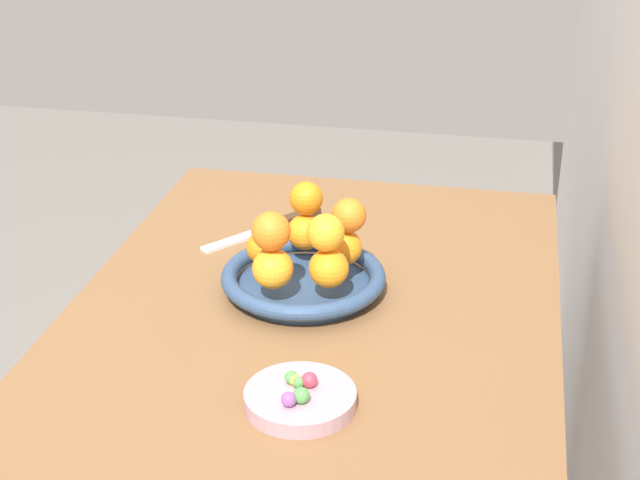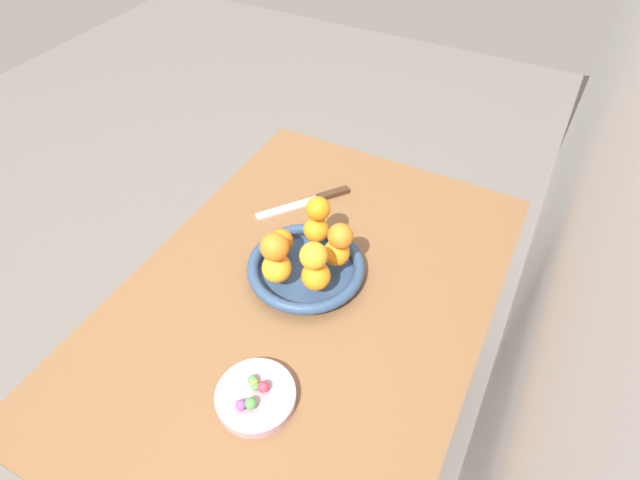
{
  "view_description": "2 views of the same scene",
  "coord_description": "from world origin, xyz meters",
  "px_view_note": "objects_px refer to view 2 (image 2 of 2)",
  "views": [
    {
      "loc": [
        1.3,
        0.28,
        1.49
      ],
      "look_at": [
        -0.08,
        -0.0,
        0.82
      ],
      "focal_mm": 55.0,
      "sensor_mm": 36.0,
      "label": 1
    },
    {
      "loc": [
        0.59,
        0.34,
        1.61
      ],
      "look_at": [
        -0.07,
        0.0,
        0.86
      ],
      "focal_mm": 28.0,
      "sensor_mm": 36.0,
      "label": 2
    }
  ],
  "objects_px": {
    "fruit_bowl": "(306,268)",
    "candy_dish": "(256,397)",
    "orange_1": "(316,276)",
    "candy_ball_4": "(254,383)",
    "orange_4": "(281,241)",
    "candy_ball_5": "(253,380)",
    "orange_0": "(277,268)",
    "orange_3": "(316,230)",
    "orange_7": "(275,247)",
    "candy_ball_3": "(251,403)",
    "knife": "(312,200)",
    "orange_6": "(340,236)",
    "candy_ball_2": "(263,387)",
    "orange_5": "(314,256)",
    "dining_table": "(305,319)",
    "candy_ball_0": "(241,405)",
    "orange_8": "(318,209)",
    "candy_ball_1": "(256,386)",
    "orange_2": "(336,253)"
  },
  "relations": [
    {
      "from": "fruit_bowl",
      "to": "candy_dish",
      "type": "relative_size",
      "value": 1.77
    },
    {
      "from": "orange_1",
      "to": "candy_ball_4",
      "type": "bearing_deg",
      "value": 0.5
    },
    {
      "from": "orange_4",
      "to": "candy_ball_5",
      "type": "relative_size",
      "value": 3.03
    },
    {
      "from": "orange_0",
      "to": "orange_3",
      "type": "relative_size",
      "value": 1.08
    },
    {
      "from": "candy_dish",
      "to": "orange_3",
      "type": "height_order",
      "value": "orange_3"
    },
    {
      "from": "candy_ball_4",
      "to": "orange_7",
      "type": "bearing_deg",
      "value": -159.24
    },
    {
      "from": "orange_1",
      "to": "orange_3",
      "type": "bearing_deg",
      "value": -152.53
    },
    {
      "from": "candy_ball_3",
      "to": "candy_dish",
      "type": "bearing_deg",
      "value": -163.82
    },
    {
      "from": "orange_0",
      "to": "knife",
      "type": "xyz_separation_m",
      "value": [
        -0.29,
        -0.07,
        -0.07
      ]
    },
    {
      "from": "orange_6",
      "to": "candy_ball_4",
      "type": "bearing_deg",
      "value": -2.6
    },
    {
      "from": "candy_ball_2",
      "to": "knife",
      "type": "bearing_deg",
      "value": -161.14
    },
    {
      "from": "orange_6",
      "to": "candy_ball_2",
      "type": "bearing_deg",
      "value": 0.95
    },
    {
      "from": "orange_3",
      "to": "knife",
      "type": "bearing_deg",
      "value": -148.58
    },
    {
      "from": "orange_5",
      "to": "orange_7",
      "type": "bearing_deg",
      "value": -77.81
    },
    {
      "from": "orange_0",
      "to": "knife",
      "type": "bearing_deg",
      "value": -166.05
    },
    {
      "from": "knife",
      "to": "dining_table",
      "type": "bearing_deg",
      "value": 24.88
    },
    {
      "from": "knife",
      "to": "orange_3",
      "type": "bearing_deg",
      "value": 31.42
    },
    {
      "from": "candy_ball_5",
      "to": "knife",
      "type": "distance_m",
      "value": 0.54
    },
    {
      "from": "orange_7",
      "to": "candy_ball_5",
      "type": "relative_size",
      "value": 3.32
    },
    {
      "from": "orange_4",
      "to": "candy_ball_4",
      "type": "bearing_deg",
      "value": 21.51
    },
    {
      "from": "orange_3",
      "to": "fruit_bowl",
      "type": "bearing_deg",
      "value": 10.3
    },
    {
      "from": "orange_3",
      "to": "candy_ball_0",
      "type": "height_order",
      "value": "orange_3"
    },
    {
      "from": "orange_3",
      "to": "candy_ball_2",
      "type": "height_order",
      "value": "orange_3"
    },
    {
      "from": "orange_1",
      "to": "candy_ball_0",
      "type": "relative_size",
      "value": 3.13
    },
    {
      "from": "orange_8",
      "to": "candy_ball_4",
      "type": "height_order",
      "value": "orange_8"
    },
    {
      "from": "orange_4",
      "to": "orange_6",
      "type": "xyz_separation_m",
      "value": [
        -0.02,
        0.14,
        0.06
      ]
    },
    {
      "from": "candy_dish",
      "to": "dining_table",
      "type": "bearing_deg",
      "value": -171.62
    },
    {
      "from": "candy_ball_5",
      "to": "orange_8",
      "type": "bearing_deg",
      "value": -170.91
    },
    {
      "from": "orange_7",
      "to": "orange_8",
      "type": "bearing_deg",
      "value": 171.78
    },
    {
      "from": "candy_dish",
      "to": "orange_5",
      "type": "xyz_separation_m",
      "value": [
        -0.26,
        -0.02,
        0.12
      ]
    },
    {
      "from": "dining_table",
      "to": "candy_ball_5",
      "type": "distance_m",
      "value": 0.27
    },
    {
      "from": "candy_ball_1",
      "to": "knife",
      "type": "distance_m",
      "value": 0.55
    },
    {
      "from": "candy_ball_4",
      "to": "knife",
      "type": "relative_size",
      "value": 0.07
    },
    {
      "from": "candy_ball_0",
      "to": "candy_ball_3",
      "type": "relative_size",
      "value": 0.9
    },
    {
      "from": "candy_ball_2",
      "to": "orange_8",
      "type": "bearing_deg",
      "value": -167.29
    },
    {
      "from": "orange_1",
      "to": "orange_5",
      "type": "height_order",
      "value": "orange_5"
    },
    {
      "from": "fruit_bowl",
      "to": "orange_8",
      "type": "xyz_separation_m",
      "value": [
        -0.08,
        -0.01,
        0.11
      ]
    },
    {
      "from": "orange_5",
      "to": "candy_ball_3",
      "type": "xyz_separation_m",
      "value": [
        0.29,
        0.02,
        -0.1
      ]
    },
    {
      "from": "orange_6",
      "to": "candy_ball_4",
      "type": "distance_m",
      "value": 0.34
    },
    {
      "from": "orange_1",
      "to": "orange_5",
      "type": "relative_size",
      "value": 1.07
    },
    {
      "from": "orange_5",
      "to": "candy_ball_3",
      "type": "height_order",
      "value": "orange_5"
    },
    {
      "from": "candy_ball_2",
      "to": "candy_ball_5",
      "type": "distance_m",
      "value": 0.03
    },
    {
      "from": "candy_ball_1",
      "to": "candy_ball_4",
      "type": "relative_size",
      "value": 1.01
    },
    {
      "from": "candy_ball_3",
      "to": "candy_ball_4",
      "type": "bearing_deg",
      "value": -155.37
    },
    {
      "from": "orange_4",
      "to": "orange_5",
      "type": "bearing_deg",
      "value": 63.0
    },
    {
      "from": "orange_1",
      "to": "candy_ball_5",
      "type": "height_order",
      "value": "orange_1"
    },
    {
      "from": "orange_6",
      "to": "orange_8",
      "type": "bearing_deg",
      "value": -123.82
    },
    {
      "from": "orange_6",
      "to": "orange_8",
      "type": "distance_m",
      "value": 0.1
    },
    {
      "from": "orange_5",
      "to": "orange_8",
      "type": "relative_size",
      "value": 1.04
    },
    {
      "from": "orange_0",
      "to": "orange_2",
      "type": "relative_size",
      "value": 1.07
    }
  ]
}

